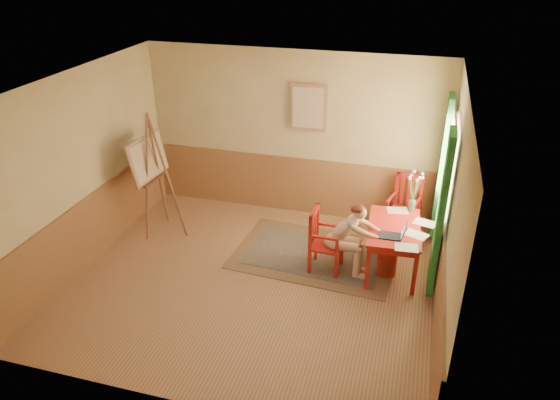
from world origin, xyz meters
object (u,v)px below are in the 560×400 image
(chair_left, at_px, (323,241))
(easel, at_px, (151,163))
(laptop, at_px, (395,234))
(chair_back, at_px, (404,208))
(table, at_px, (394,232))
(figure, at_px, (348,236))

(chair_left, distance_m, easel, 2.96)
(laptop, bearing_deg, chair_back, 87.02)
(laptop, relative_size, easel, 0.18)
(easel, bearing_deg, chair_left, -7.52)
(table, bearing_deg, chair_back, 84.91)
(chair_left, relative_size, laptop, 2.62)
(table, relative_size, chair_left, 1.31)
(easel, bearing_deg, chair_back, 12.63)
(chair_back, height_order, figure, figure)
(laptop, bearing_deg, figure, 176.63)
(laptop, bearing_deg, chair_left, 177.61)
(chair_left, bearing_deg, figure, -0.58)
(figure, bearing_deg, table, 22.39)
(figure, distance_m, laptop, 0.65)
(figure, bearing_deg, chair_left, 179.42)
(chair_back, relative_size, laptop, 2.81)
(chair_left, xyz_separation_m, figure, (0.34, -0.00, 0.14))
(chair_left, height_order, figure, figure)
(figure, xyz_separation_m, easel, (-3.19, 0.38, 0.58))
(chair_left, height_order, laptop, chair_left)
(figure, relative_size, easel, 0.55)
(table, distance_m, chair_left, 1.00)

